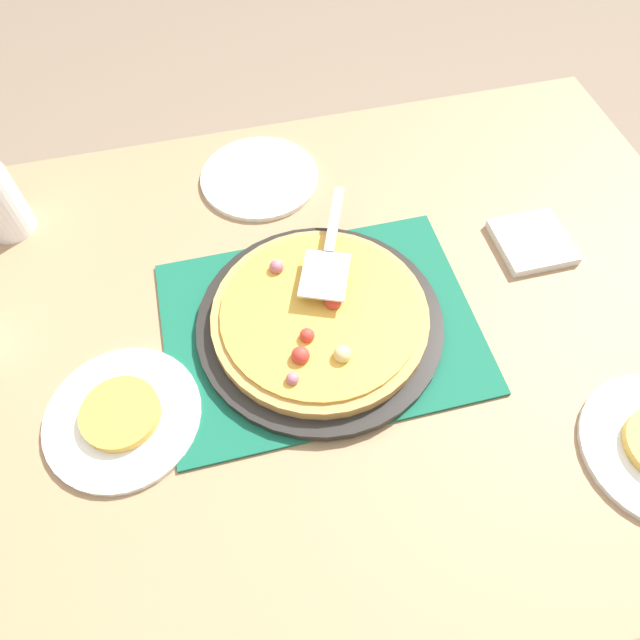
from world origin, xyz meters
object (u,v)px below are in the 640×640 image
object	(u,v)px
pizza_server	(329,251)
napkin_stack	(532,242)
plate_side	(260,177)
pizza_pan	(320,322)
served_slice_left	(120,413)
plate_near_left	(123,417)
pizza	(320,315)

from	to	relation	value
pizza_server	napkin_stack	world-z (taller)	pizza_server
plate_side	napkin_stack	xyz separation A→B (m)	(0.43, -0.27, 0.00)
pizza_pan	plate_side	size ratio (longest dim) A/B	1.73
plate_side	napkin_stack	bearing A→B (deg)	-32.53
pizza_pan	served_slice_left	xyz separation A→B (m)	(-0.31, -0.08, 0.01)
plate_side	pizza_server	size ratio (longest dim) A/B	0.96
plate_near_left	napkin_stack	distance (m)	0.72
pizza	served_slice_left	bearing A→B (deg)	-164.87
plate_near_left	plate_side	distance (m)	0.51
served_slice_left	pizza	bearing A→B (deg)	15.13
plate_side	napkin_stack	world-z (taller)	napkin_stack
pizza	napkin_stack	world-z (taller)	pizza
served_slice_left	pizza_server	world-z (taller)	pizza_server
pizza_pan	napkin_stack	size ratio (longest dim) A/B	3.17
pizza	served_slice_left	distance (m)	0.32
plate_near_left	pizza_server	distance (m)	0.39
pizza	plate_near_left	distance (m)	0.32
pizza_server	plate_side	bearing A→B (deg)	104.85
pizza	napkin_stack	xyz separation A→B (m)	(0.39, 0.08, -0.03)
pizza	pizza_server	distance (m)	0.10
pizza_pan	napkin_stack	world-z (taller)	pizza_pan
plate_near_left	served_slice_left	bearing A→B (deg)	0.00
pizza_pan	plate_side	bearing A→B (deg)	95.15
pizza_pan	plate_side	distance (m)	0.35
pizza_pan	pizza_server	bearing A→B (deg)	67.95
pizza_pan	napkin_stack	distance (m)	0.40
pizza_pan	plate_near_left	bearing A→B (deg)	-164.85
plate_side	napkin_stack	distance (m)	0.50
plate_side	served_slice_left	distance (m)	0.51
pizza	plate_side	world-z (taller)	pizza
pizza_pan	pizza	xyz separation A→B (m)	(-0.00, -0.00, 0.02)
pizza_server	napkin_stack	size ratio (longest dim) A/B	1.91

